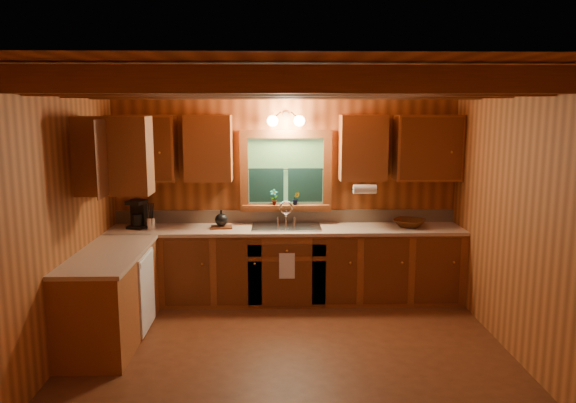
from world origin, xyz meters
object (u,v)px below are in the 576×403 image
Objects in this scene: sink at (286,231)px; cutting_board at (221,227)px; coffee_maker at (138,214)px; wicker_basket at (409,223)px.

sink is 0.77m from cutting_board.
coffee_maker is 1.35× the size of cutting_board.
cutting_board is at bearing -179.02° from sink.
sink is at bearing -6.02° from cutting_board.
coffee_maker reaches higher than wicker_basket.
sink is 2.20× the size of wicker_basket.
wicker_basket is at bearing -0.07° from sink.
coffee_maker is 1.01m from cutting_board.
coffee_maker reaches higher than cutting_board.
cutting_board is at bearing -179.71° from wicker_basket.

